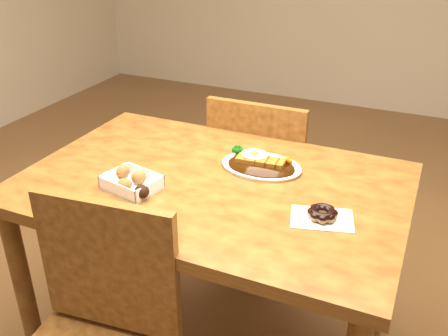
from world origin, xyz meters
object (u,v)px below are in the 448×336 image
at_px(katsu_curry_plate, 260,164).
at_px(pon_de_ring, 322,214).
at_px(chair_far, 264,181).
at_px(table, 213,207).
at_px(donut_box, 130,182).

bearing_deg(katsu_curry_plate, pon_de_ring, -40.27).
height_order(chair_far, katsu_curry_plate, chair_far).
height_order(table, donut_box, donut_box).
relative_size(table, donut_box, 6.31).
bearing_deg(donut_box, katsu_curry_plate, 43.01).
xyz_separation_m(katsu_curry_plate, donut_box, (-0.32, -0.29, 0.01)).
bearing_deg(chair_far, donut_box, 73.56).
xyz_separation_m(table, katsu_curry_plate, (0.11, 0.15, 0.11)).
height_order(chair_far, pon_de_ring, chair_far).
distance_m(chair_far, donut_box, 0.77).
bearing_deg(table, pon_de_ring, -11.85).
bearing_deg(pon_de_ring, katsu_curry_plate, 139.73).
bearing_deg(chair_far, katsu_curry_plate, 106.59).
relative_size(chair_far, katsu_curry_plate, 3.28).
height_order(table, katsu_curry_plate, katsu_curry_plate).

